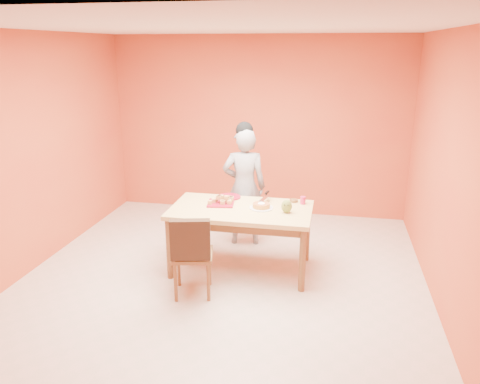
% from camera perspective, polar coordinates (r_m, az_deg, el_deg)
% --- Properties ---
extents(floor, '(5.00, 5.00, 0.00)m').
position_cam_1_polar(floor, '(5.29, -2.44, -11.14)').
color(floor, beige).
rests_on(floor, ground).
extents(ceiling, '(5.00, 5.00, 0.00)m').
position_cam_1_polar(ceiling, '(4.65, -2.89, 19.52)').
color(ceiling, silver).
rests_on(ceiling, wall_back).
extents(wall_back, '(4.50, 0.00, 4.50)m').
position_cam_1_polar(wall_back, '(7.20, 2.21, 7.95)').
color(wall_back, '#C0542C').
rests_on(wall_back, floor).
extents(wall_left, '(0.00, 5.00, 5.00)m').
position_cam_1_polar(wall_left, '(5.76, -24.98, 3.97)').
color(wall_left, '#C0542C').
rests_on(wall_left, floor).
extents(wall_right, '(0.00, 5.00, 5.00)m').
position_cam_1_polar(wall_right, '(4.79, 24.48, 1.60)').
color(wall_right, '#C0542C').
rests_on(wall_right, floor).
extents(dining_table, '(1.60, 0.90, 0.76)m').
position_cam_1_polar(dining_table, '(5.36, 0.13, -2.92)').
color(dining_table, '#D4B96F').
rests_on(dining_table, floor).
extents(dining_chair, '(0.51, 0.57, 0.91)m').
position_cam_1_polar(dining_chair, '(4.91, -5.90, -7.44)').
color(dining_chair, brown).
rests_on(dining_chair, floor).
extents(pastry_pile, '(0.27, 0.27, 0.09)m').
position_cam_1_polar(pastry_pile, '(5.45, -2.36, -0.85)').
color(pastry_pile, tan).
rests_on(pastry_pile, pastry_platter).
extents(person, '(0.62, 0.46, 1.55)m').
position_cam_1_polar(person, '(6.07, 0.53, 0.60)').
color(person, gray).
rests_on(person, floor).
extents(pastry_platter, '(0.34, 0.34, 0.02)m').
position_cam_1_polar(pastry_platter, '(5.47, -2.35, -1.38)').
color(pastry_platter, maroon).
rests_on(pastry_platter, dining_table).
extents(red_dinner_plate, '(0.29, 0.29, 0.02)m').
position_cam_1_polar(red_dinner_plate, '(5.69, -1.34, -0.60)').
color(red_dinner_plate, maroon).
rests_on(red_dinner_plate, dining_table).
extents(white_cake_plate, '(0.32, 0.32, 0.01)m').
position_cam_1_polar(white_cake_plate, '(5.32, 2.61, -1.95)').
color(white_cake_plate, silver).
rests_on(white_cake_plate, dining_table).
extents(sponge_cake, '(0.23, 0.23, 0.04)m').
position_cam_1_polar(sponge_cake, '(5.31, 2.61, -1.66)').
color(sponge_cake, '#CB8134').
rests_on(sponge_cake, white_cake_plate).
extents(cake_server, '(0.11, 0.29, 0.01)m').
position_cam_1_polar(cake_server, '(5.47, 3.01, -0.77)').
color(cake_server, white).
rests_on(cake_server, sponge_cake).
extents(egg_ornament, '(0.14, 0.12, 0.15)m').
position_cam_1_polar(egg_ornament, '(5.18, 5.70, -1.75)').
color(egg_ornament, olive).
rests_on(egg_ornament, dining_table).
extents(magenta_glass, '(0.08, 0.08, 0.09)m').
position_cam_1_polar(magenta_glass, '(5.50, 7.68, -1.01)').
color(magenta_glass, '#BD1C4D').
rests_on(magenta_glass, dining_table).
extents(checker_tin, '(0.11, 0.11, 0.03)m').
position_cam_1_polar(checker_tin, '(5.57, 6.56, -1.06)').
color(checker_tin, '#3D2110').
rests_on(checker_tin, dining_table).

